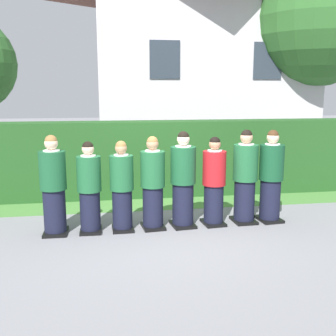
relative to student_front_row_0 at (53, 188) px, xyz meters
The scene contains 13 objects.
ground_plane 2.07m from the student_front_row_0, ahead, with size 60.00×60.00×0.00m, color slate.
student_front_row_0 is the anchor object (origin of this frame).
student_front_row_1 0.58m from the student_front_row_0, ahead, with size 0.40×0.49×1.54m.
student_front_row_2 1.12m from the student_front_row_0, ahead, with size 0.40×0.45×1.54m.
student_front_row_3 1.65m from the student_front_row_0, ahead, with size 0.42×0.49×1.60m.
student_front_row_4 2.18m from the student_front_row_0, ahead, with size 0.44×0.52×1.68m.
student_in_red_blazer 2.74m from the student_front_row_0, ahead, with size 0.41×0.52×1.57m.
student_front_row_6 3.32m from the student_front_row_0, ahead, with size 0.44×0.54×1.69m.
student_front_row_7 3.81m from the student_front_row_0, ahead, with size 0.44×0.52×1.67m.
hedge 2.99m from the student_front_row_0, 50.22° to the left, with size 10.94×0.70×1.69m.
school_building_main 9.24m from the student_front_row_0, 61.02° to the left, with size 7.49×4.68×7.37m.
oak_tree_right 10.22m from the student_front_row_0, 37.52° to the left, with size 4.16×4.16×6.62m.
lawn_strip 2.55m from the student_front_row_0, 38.06° to the left, with size 10.94×0.90×0.01m, color #477A38.
Camera 1 is at (-1.04, -6.71, 2.35)m, focal length 43.12 mm.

